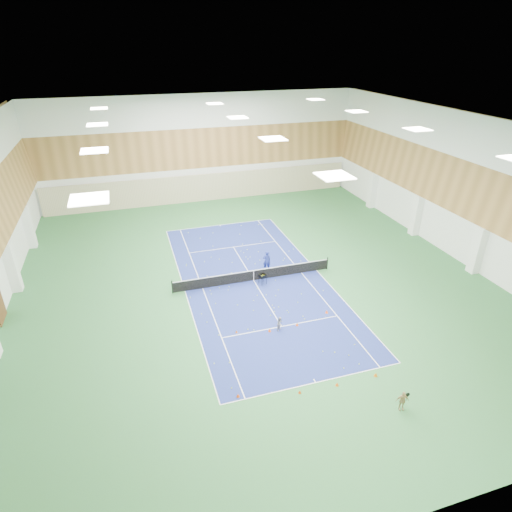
{
  "coord_description": "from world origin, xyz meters",
  "views": [
    {
      "loc": [
        -8.58,
        -28.15,
        17.2
      ],
      "look_at": [
        0.29,
        0.31,
        2.0
      ],
      "focal_mm": 30.0,
      "sensor_mm": 36.0,
      "label": 1
    }
  ],
  "objects_px": {
    "tennis_net": "(254,274)",
    "child_court": "(280,324)",
    "coach": "(267,261)",
    "child_apron": "(402,401)",
    "ball_cart": "(263,279)"
  },
  "relations": [
    {
      "from": "ball_cart",
      "to": "child_court",
      "type": "bearing_deg",
      "value": -114.85
    },
    {
      "from": "tennis_net",
      "to": "child_court",
      "type": "distance_m",
      "value": 6.69
    },
    {
      "from": "child_court",
      "to": "tennis_net",
      "type": "bearing_deg",
      "value": 47.22
    },
    {
      "from": "child_apron",
      "to": "child_court",
      "type": "bearing_deg",
      "value": 127.97
    },
    {
      "from": "coach",
      "to": "child_court",
      "type": "height_order",
      "value": "coach"
    },
    {
      "from": "coach",
      "to": "ball_cart",
      "type": "distance_m",
      "value": 2.35
    },
    {
      "from": "child_court",
      "to": "child_apron",
      "type": "relative_size",
      "value": 0.84
    },
    {
      "from": "child_apron",
      "to": "ball_cart",
      "type": "distance_m",
      "value": 14.53
    },
    {
      "from": "child_apron",
      "to": "tennis_net",
      "type": "bearing_deg",
      "value": 117.03
    },
    {
      "from": "tennis_net",
      "to": "child_court",
      "type": "height_order",
      "value": "tennis_net"
    },
    {
      "from": "tennis_net",
      "to": "child_court",
      "type": "bearing_deg",
      "value": -91.95
    },
    {
      "from": "tennis_net",
      "to": "coach",
      "type": "distance_m",
      "value": 2.07
    },
    {
      "from": "coach",
      "to": "tennis_net",
      "type": "bearing_deg",
      "value": 47.96
    },
    {
      "from": "tennis_net",
      "to": "coach",
      "type": "height_order",
      "value": "coach"
    },
    {
      "from": "coach",
      "to": "ball_cart",
      "type": "bearing_deg",
      "value": 70.26
    }
  ]
}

